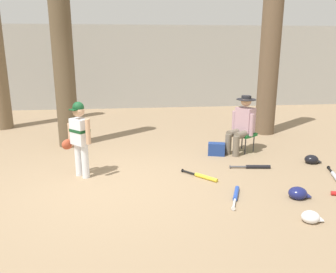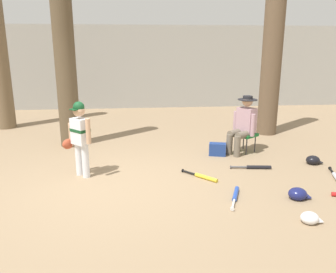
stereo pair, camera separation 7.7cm
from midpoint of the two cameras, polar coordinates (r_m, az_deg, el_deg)
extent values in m
plane|color=#937A5B|center=(5.59, -10.04, -8.25)|extent=(60.00, 60.00, 0.00)
cube|color=#9E9E99|center=(12.53, -8.44, 11.46)|extent=(18.00, 0.36, 2.92)
cylinder|color=brown|center=(7.74, -17.75, 14.89)|extent=(0.45, 0.45, 4.53)
cone|color=brown|center=(8.04, -16.48, -1.43)|extent=(0.62, 0.62, 0.27)
cylinder|color=brown|center=(8.90, 16.78, 16.24)|extent=(0.49, 0.49, 4.95)
cone|color=brown|center=(9.15, 15.63, 0.59)|extent=(0.69, 0.69, 0.29)
cylinder|color=white|center=(5.93, -14.15, -4.11)|extent=(0.12, 0.12, 0.58)
cylinder|color=white|center=(6.06, -15.20, -3.75)|extent=(0.12, 0.12, 0.58)
cube|color=white|center=(5.86, -15.01, 0.81)|extent=(0.35, 0.35, 0.44)
cube|color=#144723|center=(5.85, -15.02, 1.02)|extent=(0.37, 0.36, 0.05)
sphere|color=tan|center=(5.78, -15.24, 4.17)|extent=(0.20, 0.20, 0.20)
sphere|color=#144723|center=(5.77, -15.28, 4.76)|extent=(0.19, 0.19, 0.19)
cube|color=#144723|center=(5.73, -15.98, 4.37)|extent=(0.17, 0.17, 0.02)
cylinder|color=tan|center=(5.65, -13.73, 0.80)|extent=(0.11, 0.11, 0.42)
cylinder|color=tan|center=(6.02, -16.47, 0.29)|extent=(0.11, 0.11, 0.40)
ellipsoid|color=#AD472D|center=(6.04, -16.93, -1.26)|extent=(0.24, 0.24, 0.18)
cube|color=#196B2D|center=(7.34, 12.43, 0.38)|extent=(0.56, 0.56, 0.06)
cylinder|color=#333338|center=(7.18, 12.62, -1.51)|extent=(0.02, 0.02, 0.38)
cylinder|color=#333338|center=(7.35, 10.72, -1.03)|extent=(0.02, 0.02, 0.38)
cylinder|color=#333338|center=(7.42, 13.97, -1.07)|extent=(0.02, 0.02, 0.38)
cylinder|color=#333338|center=(7.59, 12.10, -0.61)|extent=(0.02, 0.02, 0.38)
cylinder|color=#6B6051|center=(7.01, 11.10, -1.62)|extent=(0.13, 0.13, 0.43)
cylinder|color=#6B6051|center=(7.12, 9.82, -1.29)|extent=(0.13, 0.13, 0.43)
cylinder|color=#6B6051|center=(7.11, 12.16, 0.35)|extent=(0.41, 0.35, 0.15)
cylinder|color=#6B6051|center=(7.22, 10.88, 0.65)|extent=(0.41, 0.35, 0.15)
cube|color=#B28C99|center=(7.27, 12.57, 2.75)|extent=(0.40, 0.43, 0.52)
cylinder|color=#B28C99|center=(7.09, 13.60, 1.89)|extent=(0.13, 0.13, 0.46)
cylinder|color=#B28C99|center=(7.34, 10.79, 2.49)|extent=(0.13, 0.13, 0.46)
sphere|color=tan|center=(7.20, 12.75, 5.86)|extent=(0.22, 0.22, 0.22)
cylinder|color=#232328|center=(7.19, 12.76, 6.12)|extent=(0.40, 0.40, 0.02)
cylinder|color=#232328|center=(7.19, 12.78, 6.38)|extent=(0.20, 0.20, 0.09)
cube|color=navy|center=(7.04, 7.86, -2.13)|extent=(0.38, 0.26, 0.26)
cone|color=brown|center=(10.40, -26.09, 1.28)|extent=(0.66, 0.66, 0.30)
cylinder|color=#B7BCC6|center=(6.41, 26.14, -6.21)|extent=(0.20, 0.43, 0.07)
cylinder|color=black|center=(6.74, 25.42, -5.14)|extent=(0.12, 0.28, 0.03)
cylinder|color=black|center=(6.87, 25.15, -4.74)|extent=(0.06, 0.03, 0.06)
cylinder|color=#2347AD|center=(5.26, 11.01, -9.39)|extent=(0.23, 0.43, 0.07)
cylinder|color=silver|center=(4.93, 10.64, -11.10)|extent=(0.14, 0.28, 0.03)
cylinder|color=silver|center=(4.80, 10.48, -11.85)|extent=(0.06, 0.04, 0.06)
cylinder|color=yellow|center=(5.79, 6.07, -6.88)|extent=(0.35, 0.37, 0.07)
cylinder|color=black|center=(5.99, 3.17, -6.06)|extent=(0.22, 0.24, 0.03)
cylinder|color=black|center=(6.08, 2.07, -5.75)|extent=(0.05, 0.05, 0.06)
cylinder|color=black|center=(6.46, 14.63, -4.96)|extent=(0.45, 0.12, 0.07)
cylinder|color=#4C4C51|center=(6.38, 11.40, -5.01)|extent=(0.30, 0.07, 0.03)
cylinder|color=#4C4C51|center=(6.36, 10.08, -5.03)|extent=(0.02, 0.06, 0.06)
ellipsoid|color=black|center=(7.06, 22.75, -3.59)|extent=(0.26, 0.24, 0.18)
cube|color=black|center=(7.13, 23.59, -3.85)|extent=(0.11, 0.13, 0.02)
ellipsoid|color=silver|center=(4.78, 22.47, -12.43)|extent=(0.23, 0.21, 0.16)
cube|color=silver|center=(4.85, 23.60, -12.64)|extent=(0.10, 0.12, 0.02)
ellipsoid|color=navy|center=(5.40, 20.64, -8.93)|extent=(0.27, 0.25, 0.19)
cube|color=navy|center=(5.47, 21.83, -9.21)|extent=(0.11, 0.14, 0.02)
camera|label=1|loc=(0.04, -90.40, -0.11)|focal=36.14mm
camera|label=2|loc=(0.04, 89.60, 0.11)|focal=36.14mm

